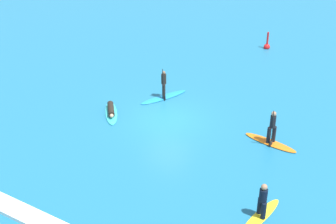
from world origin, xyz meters
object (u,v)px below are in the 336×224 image
object	(u,v)px
surfer_on_teal_board	(111,111)
surfer_on_orange_board	(271,135)
surfer_on_blue_board	(164,91)
marker_buoy	(267,46)
surfer_on_yellow_board	(262,207)

from	to	relation	value
surfer_on_teal_board	surfer_on_orange_board	distance (m)	9.10
surfer_on_blue_board	marker_buoy	world-z (taller)	surfer_on_blue_board
surfer_on_yellow_board	marker_buoy	xyz separation A→B (m)	(-6.45, 17.60, -0.29)
surfer_on_teal_board	surfer_on_orange_board	xyz separation A→B (m)	(8.93, 1.72, 0.32)
surfer_on_teal_board	surfer_on_blue_board	bearing A→B (deg)	113.90
surfer_on_yellow_board	surfer_on_blue_board	bearing A→B (deg)	62.05
surfer_on_teal_board	marker_buoy	xyz separation A→B (m)	(4.12, 13.82, 0.05)
surfer_on_yellow_board	surfer_on_blue_board	size ratio (longest dim) A/B	0.90
surfer_on_teal_board	surfer_on_orange_board	size ratio (longest dim) A/B	0.84
surfer_on_blue_board	marker_buoy	distance (m)	10.93
surfer_on_yellow_board	surfer_on_blue_board	xyz separation A→B (m)	(-8.98, 6.97, -0.06)
surfer_on_orange_board	marker_buoy	world-z (taller)	surfer_on_orange_board
surfer_on_blue_board	surfer_on_yellow_board	bearing A→B (deg)	77.47
surfer_on_teal_board	surfer_on_yellow_board	distance (m)	11.23
surfer_on_yellow_board	marker_buoy	distance (m)	18.75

